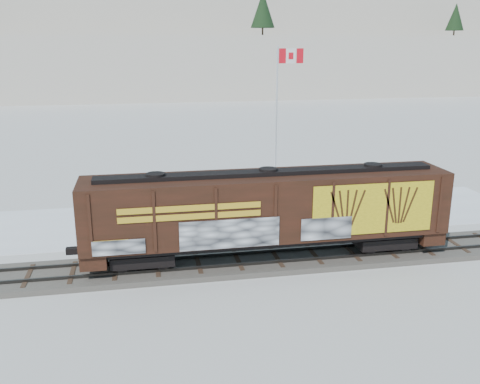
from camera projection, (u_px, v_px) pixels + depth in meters
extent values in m
plane|color=white|center=(238.00, 265.00, 26.88)|extent=(500.00, 500.00, 0.00)
cube|color=#59544C|center=(238.00, 263.00, 26.84)|extent=(50.00, 3.40, 0.28)
cube|color=#33302D|center=(240.00, 264.00, 26.10)|extent=(50.00, 0.10, 0.15)
cube|color=#33302D|center=(235.00, 253.00, 27.46)|extent=(50.00, 0.10, 0.15)
cube|color=white|center=(216.00, 218.00, 33.97)|extent=(40.00, 8.00, 0.03)
cube|color=white|center=(158.00, 65.00, 115.08)|extent=(360.00, 40.00, 12.00)
cube|color=white|center=(152.00, 37.00, 141.82)|extent=(360.00, 40.00, 24.00)
cube|color=white|center=(148.00, 20.00, 173.42)|extent=(360.00, 50.00, 35.00)
cone|color=black|center=(263.00, 9.00, 111.22)|extent=(5.04, 5.04, 7.38)
cone|color=black|center=(456.00, 17.00, 125.73)|extent=(4.20, 4.20, 6.15)
cube|color=black|center=(143.00, 256.00, 25.80)|extent=(3.00, 2.00, 0.90)
cube|color=black|center=(382.00, 239.00, 28.02)|extent=(3.00, 2.00, 0.90)
cylinder|color=black|center=(122.00, 263.00, 24.89)|extent=(0.90, 0.12, 0.90)
cube|color=black|center=(267.00, 237.00, 26.77)|extent=(18.02, 2.40, 0.25)
cube|color=black|center=(268.00, 205.00, 26.31)|extent=(18.02, 3.00, 3.10)
cube|color=black|center=(268.00, 173.00, 25.86)|extent=(16.58, 0.90, 0.20)
cube|color=gold|center=(374.00, 209.00, 25.73)|extent=(6.13, 0.03, 2.51)
cube|color=#BB8F1C|center=(190.00, 212.00, 24.05)|extent=(6.49, 0.02, 0.70)
cube|color=silver|center=(230.00, 234.00, 24.68)|extent=(4.68, 0.03, 1.40)
cylinder|color=silver|center=(275.00, 194.00, 39.14)|extent=(0.90, 0.90, 0.20)
cylinder|color=silver|center=(276.00, 123.00, 37.73)|extent=(0.14, 0.14, 10.60)
cube|color=red|center=(282.00, 56.00, 36.54)|extent=(0.50, 0.07, 1.00)
cube|color=white|center=(291.00, 56.00, 36.65)|extent=(0.70, 0.09, 1.00)
cube|color=red|center=(300.00, 56.00, 36.76)|extent=(0.50, 0.07, 1.00)
imported|color=#AEB2B6|center=(208.00, 215.00, 32.13)|extent=(4.81, 2.78, 1.54)
imported|color=white|center=(139.00, 216.00, 31.70)|extent=(5.04, 2.05, 1.63)
imported|color=black|center=(356.00, 199.00, 35.93)|extent=(4.52, 2.90, 1.22)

